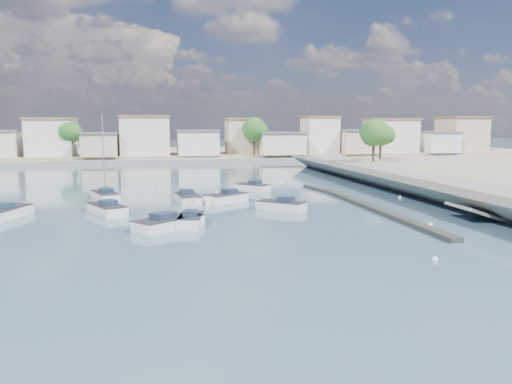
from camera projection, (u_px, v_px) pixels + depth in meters
ground at (244, 178)px, 73.37m from camera, size 400.00×400.00×0.00m
seawall_walkway at (468, 193)px, 50.47m from camera, size 5.00×90.00×1.80m
breakwater at (362, 204)px, 48.07m from camera, size 2.00×31.02×0.35m
far_shore_land at (209, 153)px, 123.86m from camera, size 160.00×40.00×1.40m
far_shore_quay at (219, 161)px, 103.47m from camera, size 160.00×2.50×0.80m
far_town at (264, 138)px, 110.65m from camera, size 113.01×12.80×8.35m
shore_trees at (261, 132)px, 101.46m from camera, size 74.56×38.32×7.92m
motorboat_a at (105, 209)px, 43.98m from camera, size 4.00×5.44×1.48m
motorboat_b at (191, 220)px, 38.84m from camera, size 2.47×4.77×1.48m
motorboat_c at (279, 206)px, 45.67m from camera, size 4.48×4.20×1.48m
motorboat_d at (225, 198)px, 50.32m from camera, size 4.79×4.16×1.48m
motorboat_e at (9, 212)px, 42.34m from camera, size 3.33×5.51×1.48m
motorboat_f at (250, 188)px, 58.98m from camera, size 4.20×4.20×1.48m
motorboat_g at (188, 199)px, 49.85m from camera, size 2.57×5.66×1.48m
motorboat_h at (172, 223)px, 37.72m from camera, size 5.59×5.10×1.48m
sailboat at (105, 195)px, 52.14m from camera, size 3.53×5.98×9.00m
mooring_buoys at (337, 203)px, 49.43m from camera, size 19.31×39.70×0.40m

